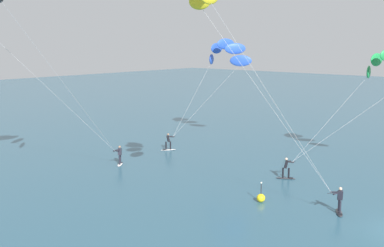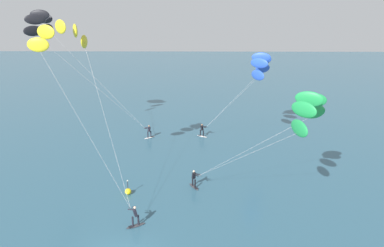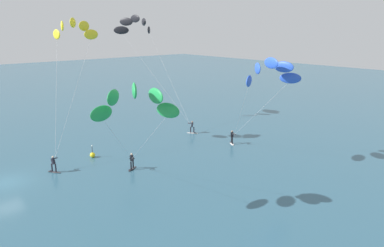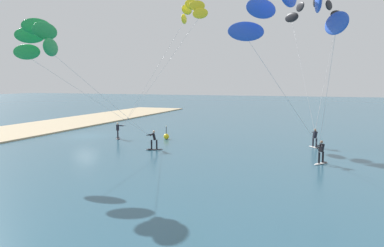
% 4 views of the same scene
% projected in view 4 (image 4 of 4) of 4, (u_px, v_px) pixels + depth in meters
% --- Properties ---
extents(ground_plane, '(240.00, 240.00, 0.00)m').
position_uv_depth(ground_plane, '(85.00, 136.00, 39.26)').
color(ground_plane, '#2D566B').
extents(sand_strip, '(80.00, 10.31, 0.16)m').
position_uv_depth(sand_strip, '(16.00, 131.00, 42.50)').
color(sand_strip, tan).
rests_on(sand_strip, ground).
extents(kitesurfer_nearshore, '(9.11, 8.58, 14.69)m').
position_uv_depth(kitesurfer_nearshore, '(189.00, 15.00, 39.62)').
color(kitesurfer_nearshore, '#333338').
rests_on(kitesurfer_nearshore, ground).
extents(kitesurfer_mid_water, '(10.83, 8.26, 9.96)m').
position_uv_depth(kitesurfer_mid_water, '(43.00, 43.00, 24.49)').
color(kitesurfer_mid_water, '#333338').
rests_on(kitesurfer_mid_water, ground).
extents(kitesurfer_far_out, '(9.04, 6.46, 10.82)m').
position_uv_depth(kitesurfer_far_out, '(290.00, 19.00, 19.58)').
color(kitesurfer_far_out, white).
rests_on(kitesurfer_far_out, ground).
extents(kitesurfer_downwind, '(13.50, 6.69, 15.42)m').
position_uv_depth(kitesurfer_downwind, '(314.00, 13.00, 41.57)').
color(kitesurfer_downwind, white).
rests_on(kitesurfer_downwind, ground).
extents(marker_buoy, '(0.56, 0.56, 1.38)m').
position_uv_depth(marker_buoy, '(166.00, 136.00, 37.14)').
color(marker_buoy, yellow).
rests_on(marker_buoy, ground).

